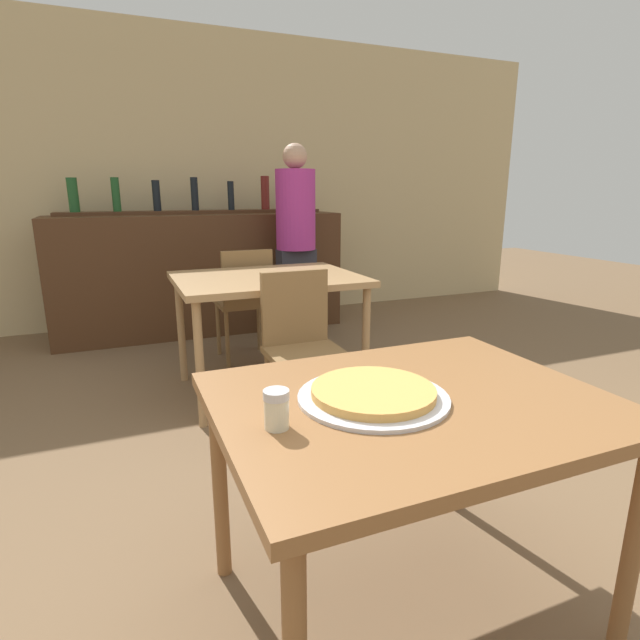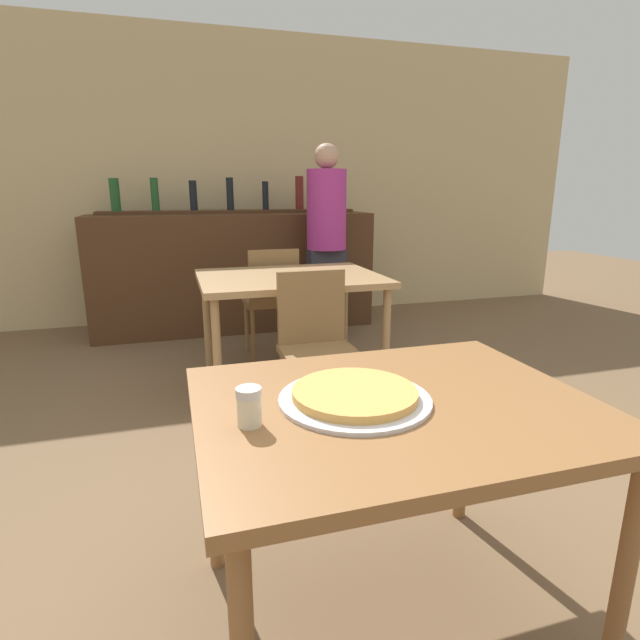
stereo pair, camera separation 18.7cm
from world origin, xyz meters
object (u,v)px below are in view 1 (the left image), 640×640
Objects in this scene: chair_far_side_front at (302,340)px; person_standing at (296,237)px; pizza_tray at (373,394)px; cheese_shaker at (277,409)px; chair_far_side_back at (245,296)px.

person_standing is at bearing 71.03° from chair_far_side_front.
pizza_tray is 4.28× the size of cheese_shaker.
chair_far_side_back is at bearing 90.00° from chair_far_side_front.
chair_far_side_front is 1.00× the size of chair_far_side_back.
person_standing reaches higher than chair_far_side_back.
pizza_tray is 0.25× the size of person_standing.
person_standing is (1.15, 3.03, 0.13)m from cheese_shaker.
person_standing is at bearing 69.31° from cheese_shaker.
chair_far_side_back is 0.83m from person_standing.
chair_far_side_front reaches higher than pizza_tray.
person_standing is (0.58, 0.45, 0.40)m from chair_far_side_back.
cheese_shaker is 3.25m from person_standing.
chair_far_side_back reaches higher than cheese_shaker.
chair_far_side_front is 1.24m from chair_far_side_back.
cheese_shaker reaches higher than pizza_tray.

